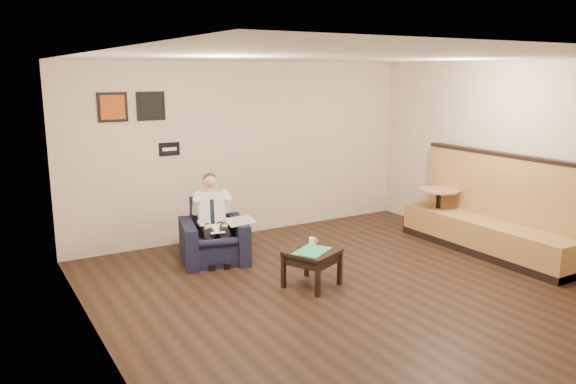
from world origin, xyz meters
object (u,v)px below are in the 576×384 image
seated_man (215,223)px  cafe_table (438,213)px  side_table (312,268)px  smartphone (304,247)px  green_folder (312,251)px  armchair (214,232)px  coffee_mug (312,241)px  banquette (488,205)px

seated_man → cafe_table: 3.67m
side_table → smartphone: smartphone is taller
seated_man → smartphone: size_ratio=8.12×
green_folder → smartphone: (0.00, 0.20, -0.00)m
smartphone → cafe_table: (2.93, 0.58, -0.07)m
smartphone → cafe_table: cafe_table is taller
armchair → seated_man: size_ratio=0.75×
coffee_mug → smartphone: (-0.14, -0.01, -0.04)m
green_folder → banquette: banquette is taller
banquette → green_folder: bearing=177.3°
green_folder → coffee_mug: coffee_mug is taller
side_table → coffee_mug: coffee_mug is taller
side_table → smartphone: size_ratio=3.93×
side_table → cafe_table: 3.01m
armchair → side_table: bearing=-52.5°
side_table → cafe_table: bearing=14.5°
banquette → cafe_table: banquette is taller
green_folder → side_table: bearing=56.8°
coffee_mug → smartphone: bearing=-174.0°
armchair → seated_man: seated_man is taller
seated_man → smartphone: seated_man is taller
cafe_table → green_folder: bearing=-165.0°
cafe_table → side_table: bearing=-165.5°
armchair → coffee_mug: bearing=-45.5°
seated_man → side_table: 1.61m
armchair → coffee_mug: 1.55m
armchair → smartphone: armchair is taller
seated_man → smartphone: bearing=-47.5°
armchair → side_table: 1.67m
coffee_mug → cafe_table: cafe_table is taller
green_folder → coffee_mug: size_ratio=4.74×
green_folder → smartphone: size_ratio=3.21×
banquette → cafe_table: 0.98m
seated_man → coffee_mug: bearing=-42.4°
armchair → banquette: size_ratio=0.31×
side_table → banquette: (2.98, -0.17, 0.49)m
smartphone → green_folder: bearing=-104.0°
green_folder → coffee_mug: bearing=56.8°
armchair → cafe_table: (3.58, -0.76, -0.03)m
coffee_mug → cafe_table: 2.85m
side_table → smartphone: bearing=95.7°
seated_man → green_folder: 1.60m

